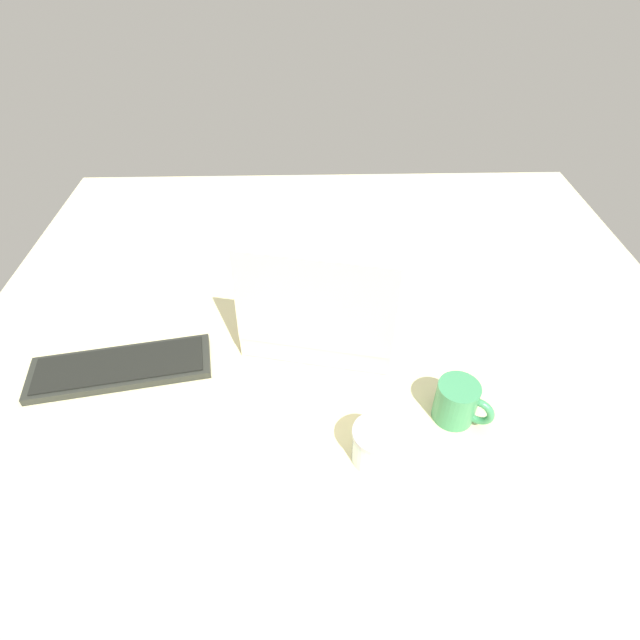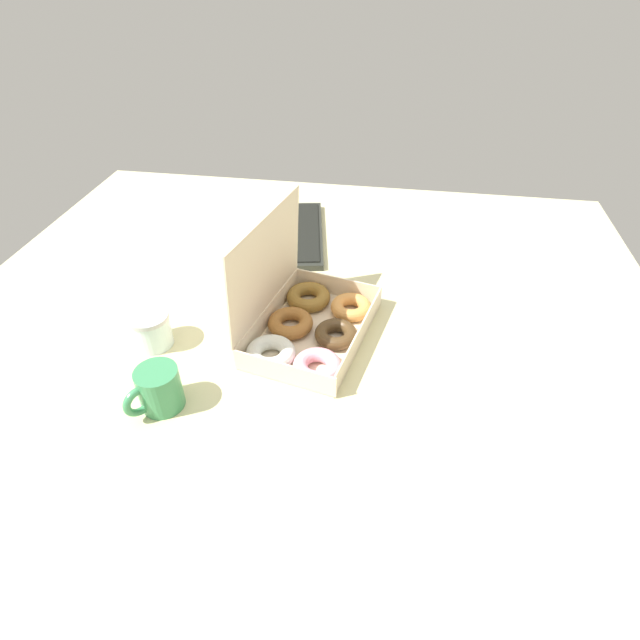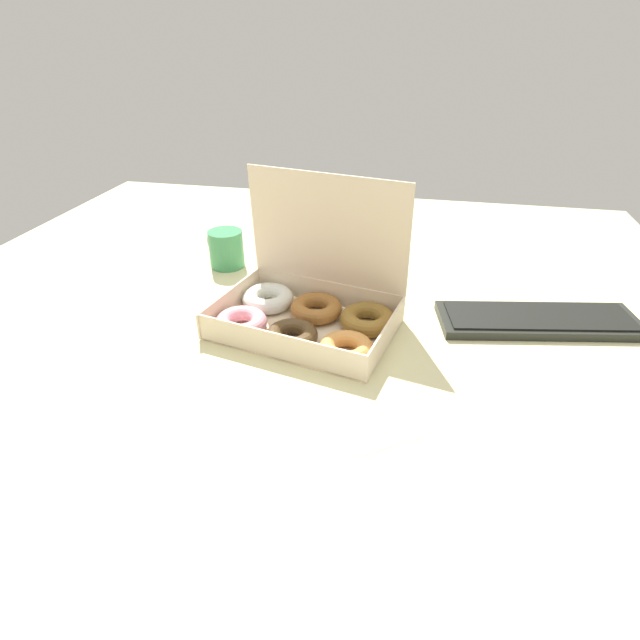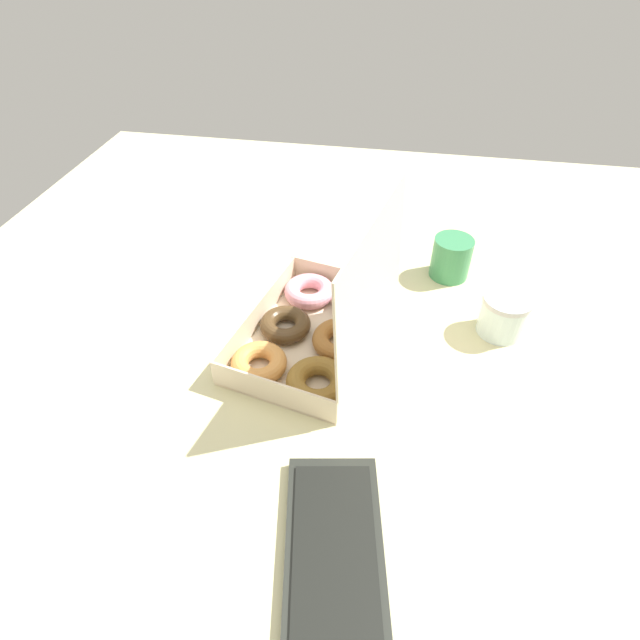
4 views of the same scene
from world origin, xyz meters
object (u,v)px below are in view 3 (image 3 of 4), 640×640
object	(u,v)px
keyboard	(538,320)
glass_jar	(303,241)
donut_box	(307,311)
coffee_mug	(225,248)

from	to	relation	value
keyboard	glass_jar	distance (cm)	60.26
donut_box	coffee_mug	distance (cm)	36.50
donut_box	glass_jar	bearing A→B (deg)	104.72
donut_box	keyboard	world-z (taller)	donut_box
coffee_mug	glass_jar	size ratio (longest dim) A/B	1.23
coffee_mug	glass_jar	world-z (taller)	coffee_mug
keyboard	coffee_mug	xyz separation A→B (cm)	(-72.79, 14.85, 3.68)
donut_box	glass_jar	distance (cm)	35.40
coffee_mug	glass_jar	distance (cm)	20.02
keyboard	coffee_mug	bearing A→B (deg)	168.47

